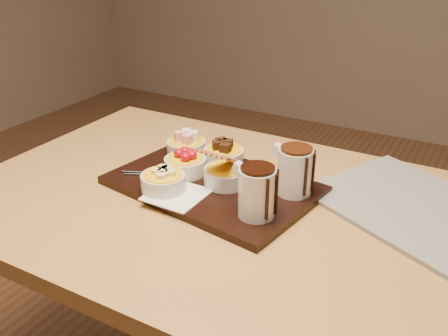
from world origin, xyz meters
The scene contains 12 objects.
dining_table centered at (0.00, 0.00, 0.65)m, with size 1.20×0.80×0.75m.
serving_board centered at (-0.05, 0.03, 0.76)m, with size 0.46×0.30×0.02m, color black.
napkin centered at (-0.09, -0.07, 0.77)m, with size 0.12×0.12×0.00m, color white.
bowl_marshmallows centered at (-0.19, 0.13, 0.79)m, with size 0.10×0.10×0.04m, color beige.
bowl_cake centered at (-0.08, 0.13, 0.79)m, with size 0.10×0.10×0.04m, color beige.
bowl_strawberries centered at (-0.13, 0.04, 0.79)m, with size 0.10×0.10×0.04m, color beige.
bowl_biscotti centered at (-0.02, 0.04, 0.79)m, with size 0.10×0.10×0.04m, color beige.
bowl_bananas centered at (-0.13, -0.06, 0.79)m, with size 0.10×0.10×0.04m, color beige.
pitcher_dark_chocolate centered at (0.10, -0.06, 0.82)m, with size 0.08×0.08×0.10m, color silver.
pitcher_milk_chocolate centered at (0.13, 0.07, 0.82)m, with size 0.08×0.08×0.10m, color silver.
fondue_skewers centered at (-0.15, 0.01, 0.77)m, with size 0.26×0.03×0.01m, color silver, non-canonical shape.
newspaper centered at (0.37, 0.17, 0.76)m, with size 0.40×0.32×0.01m, color beige.
Camera 1 is at (0.47, -0.85, 1.30)m, focal length 40.00 mm.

